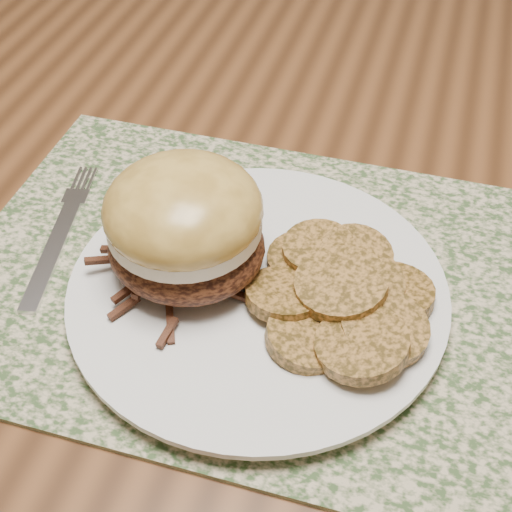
% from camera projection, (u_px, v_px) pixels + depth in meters
% --- Properties ---
extents(dining_table, '(1.50, 0.90, 0.75)m').
position_uv_depth(dining_table, '(179.00, 237.00, 0.70)').
color(dining_table, brown).
rests_on(dining_table, ground).
extents(placemat, '(0.45, 0.33, 0.00)m').
position_uv_depth(placemat, '(253.00, 279.00, 0.54)').
color(placemat, '#354E28').
rests_on(placemat, dining_table).
extents(dinner_plate, '(0.26, 0.26, 0.02)m').
position_uv_depth(dinner_plate, '(258.00, 292.00, 0.52)').
color(dinner_plate, white).
rests_on(dinner_plate, placemat).
extents(pork_sandwich, '(0.15, 0.14, 0.09)m').
position_uv_depth(pork_sandwich, '(185.00, 225.00, 0.50)').
color(pork_sandwich, black).
rests_on(pork_sandwich, dinner_plate).
extents(roasted_potatoes, '(0.15, 0.16, 0.03)m').
position_uv_depth(roasted_potatoes, '(343.00, 293.00, 0.50)').
color(roasted_potatoes, '#9A672D').
rests_on(roasted_potatoes, dinner_plate).
extents(fork, '(0.05, 0.17, 0.00)m').
position_uv_depth(fork, '(61.00, 232.00, 0.58)').
color(fork, silver).
rests_on(fork, placemat).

